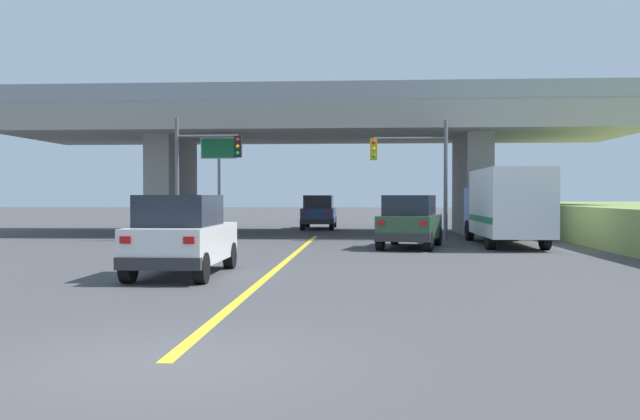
{
  "coord_description": "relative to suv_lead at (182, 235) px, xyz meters",
  "views": [
    {
      "loc": [
        2.39,
        -8.05,
        2.01
      ],
      "look_at": [
        0.92,
        14.73,
        1.53
      ],
      "focal_mm": 38.72,
      "sensor_mm": 36.0,
      "label": 1
    }
  ],
  "objects": [
    {
      "name": "lane_divider_stripe",
      "position": [
        2.15,
        4.06,
        -1.01
      ],
      "size": [
        0.2,
        25.91,
        0.01
      ],
      "primitive_type": "cube",
      "color": "yellow",
      "rests_on": "ground"
    },
    {
      "name": "traffic_signal_nearside",
      "position": [
        6.97,
        14.08,
        2.36
      ],
      "size": [
        3.46,
        0.36,
        5.37
      ],
      "color": "#56595E",
      "rests_on": "ground"
    },
    {
      "name": "overpass_bridge",
      "position": [
        2.15,
        19.9,
        4.28
      ],
      "size": [
        32.19,
        9.77,
        7.33
      ],
      "color": "gray",
      "rests_on": "ground"
    },
    {
      "name": "suv_lead",
      "position": [
        0.0,
        0.0,
        0.0
      ],
      "size": [
        1.95,
        4.47,
        2.02
      ],
      "color": "silver",
      "rests_on": "ground"
    },
    {
      "name": "sedan_oncoming",
      "position": [
        1.8,
        24.51,
        0.0
      ],
      "size": [
        1.94,
        4.64,
        2.02
      ],
      "color": "navy",
      "rests_on": "ground"
    },
    {
      "name": "ground",
      "position": [
        2.15,
        19.9,
        -1.01
      ],
      "size": [
        160.0,
        160.0,
        0.0
      ],
      "primitive_type": "plane",
      "color": "#424244"
    },
    {
      "name": "traffic_signal_farside",
      "position": [
        -2.85,
        13.49,
        2.4
      ],
      "size": [
        3.02,
        0.36,
        5.48
      ],
      "color": "#56595E",
      "rests_on": "ground"
    },
    {
      "name": "highway_sign",
      "position": [
        -2.57,
        16.36,
        2.71
      ],
      "size": [
        1.77,
        0.17,
        4.99
      ],
      "color": "slate",
      "rests_on": "ground"
    },
    {
      "name": "suv_crossing",
      "position": [
        6.29,
        9.58,
        0.0
      ],
      "size": [
        2.84,
        4.69,
        2.02
      ],
      "rotation": [
        0.0,
        0.0,
        -0.21
      ],
      "color": "#2D4C33",
      "rests_on": "ground"
    },
    {
      "name": "box_truck",
      "position": [
        10.21,
        11.06,
        0.6
      ],
      "size": [
        2.33,
        7.51,
        3.04
      ],
      "color": "navy",
      "rests_on": "ground"
    }
  ]
}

